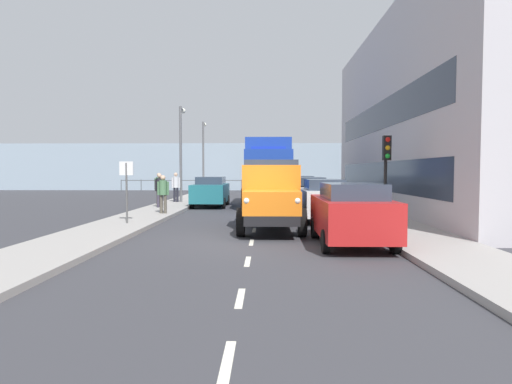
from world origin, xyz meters
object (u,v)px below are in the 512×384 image
at_px(pedestrian_strolling, 159,186).
at_px(lamp_post_promenade, 181,145).
at_px(truck_vintage_orange, 271,197).
at_px(car_grey_kerbside_3, 301,188).
at_px(car_red_kerbside_near, 351,213).
at_px(pedestrian_couple_b, 176,185).
at_px(lamp_post_far, 204,150).
at_px(traffic_light_near, 386,160).
at_px(lorry_cargo_blue, 268,171).
at_px(street_sign, 126,181).
at_px(car_black_kerbside_2, 309,192).
at_px(pedestrian_in_dark_coat, 160,187).
at_px(car_teal_oppositeside_0, 211,191).
at_px(car_white_kerbside_1, 323,199).
at_px(pedestrian_couple_a, 163,191).

relative_size(pedestrian_strolling, lamp_post_promenade, 0.30).
bearing_deg(truck_vintage_orange, car_grey_kerbside_3, -98.70).
bearing_deg(car_red_kerbside_near, pedestrian_couple_b, -61.43).
bearing_deg(lamp_post_far, traffic_light_near, 115.04).
height_order(lorry_cargo_blue, car_grey_kerbside_3, lorry_cargo_blue).
xyz_separation_m(traffic_light_near, lamp_post_far, (9.82, -21.01, 1.35)).
bearing_deg(lorry_cargo_blue, street_sign, 60.99).
bearing_deg(car_black_kerbside_2, traffic_light_near, 105.76).
distance_m(car_grey_kerbside_3, lamp_post_far, 11.55).
distance_m(pedestrian_in_dark_coat, lamp_post_far, 14.91).
distance_m(car_grey_kerbside_3, pedestrian_strolling, 9.58).
distance_m(car_black_kerbside_2, car_grey_kerbside_3, 5.53).
distance_m(lorry_cargo_blue, car_teal_oppositeside_0, 3.52).
bearing_deg(lamp_post_far, car_black_kerbside_2, 119.59).
relative_size(lamp_post_promenade, lamp_post_far, 0.96).
bearing_deg(pedestrian_couple_b, pedestrian_in_dark_coat, 90.03).
height_order(pedestrian_couple_b, street_sign, street_sign).
distance_m(car_teal_oppositeside_0, pedestrian_couple_b, 2.99).
bearing_deg(pedestrian_couple_b, car_white_kerbside_1, 132.22).
relative_size(car_red_kerbside_near, car_white_kerbside_1, 0.96).
relative_size(lorry_cargo_blue, traffic_light_near, 2.56).
bearing_deg(pedestrian_strolling, pedestrian_couple_b, -106.64).
distance_m(car_red_kerbside_near, pedestrian_in_dark_coat, 13.13).
height_order(car_grey_kerbside_3, pedestrian_couple_a, pedestrian_couple_a).
bearing_deg(truck_vintage_orange, lamp_post_promenade, -65.62).
height_order(car_grey_kerbside_3, street_sign, street_sign).
bearing_deg(pedestrian_in_dark_coat, car_red_kerbside_near, 127.03).
relative_size(car_grey_kerbside_3, lamp_post_far, 0.65).
height_order(car_white_kerbside_1, car_teal_oppositeside_0, same).
distance_m(lorry_cargo_blue, lamp_post_promenade, 5.93).
xyz_separation_m(lorry_cargo_blue, pedestrian_couple_a, (4.75, 5.70, -0.92)).
xyz_separation_m(car_grey_kerbside_3, car_teal_oppositeside_0, (5.53, 4.34, 0.00)).
relative_size(car_red_kerbside_near, car_teal_oppositeside_0, 0.98).
distance_m(car_white_kerbside_1, lamp_post_promenade, 12.16).
bearing_deg(pedestrian_couple_a, pedestrian_in_dark_coat, -73.52).
xyz_separation_m(car_white_kerbside_1, traffic_light_near, (-2.09, 1.66, 1.58)).
relative_size(lorry_cargo_blue, car_grey_kerbside_3, 2.05).
xyz_separation_m(lorry_cargo_blue, lamp_post_promenade, (5.40, -1.84, 1.62)).
relative_size(pedestrian_in_dark_coat, traffic_light_near, 0.55).
height_order(lorry_cargo_blue, car_black_kerbside_2, lorry_cargo_blue).
bearing_deg(truck_vintage_orange, car_red_kerbside_near, 127.42).
xyz_separation_m(car_black_kerbside_2, pedestrian_strolling, (8.48, -1.08, 0.32)).
xyz_separation_m(pedestrian_in_dark_coat, lamp_post_far, (-0.18, -14.67, 2.62)).
bearing_deg(traffic_light_near, street_sign, 2.99).
bearing_deg(lamp_post_far, car_grey_kerbside_3, 133.74).
height_order(car_red_kerbside_near, pedestrian_strolling, pedestrian_strolling).
height_order(truck_vintage_orange, car_black_kerbside_2, truck_vintage_orange).
bearing_deg(street_sign, lorry_cargo_blue, -119.01).
xyz_separation_m(car_red_kerbside_near, car_black_kerbside_2, (0.00, -11.55, 0.00)).
relative_size(truck_vintage_orange, lamp_post_promenade, 0.96).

